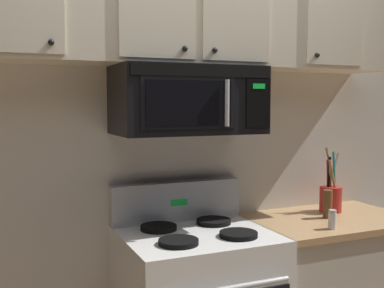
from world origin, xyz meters
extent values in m
cube|color=silver|center=(0.00, 0.79, 1.35)|extent=(5.20, 0.10, 2.70)
cube|color=#B7BABF|center=(0.00, 0.70, 1.01)|extent=(0.76, 0.07, 0.22)
cube|color=#19D83F|center=(0.00, 0.67, 1.01)|extent=(0.10, 0.00, 0.04)
cylinder|color=black|center=(-0.16, 0.28, 0.91)|extent=(0.19, 0.19, 0.02)
cylinder|color=black|center=(0.16, 0.28, 0.91)|extent=(0.19, 0.19, 0.02)
cylinder|color=black|center=(-0.16, 0.56, 0.91)|extent=(0.19, 0.19, 0.02)
cylinder|color=black|center=(0.16, 0.56, 0.91)|extent=(0.19, 0.19, 0.02)
cube|color=black|center=(0.00, 0.54, 1.57)|extent=(0.76, 0.39, 0.35)
cube|color=black|center=(0.00, 0.35, 1.72)|extent=(0.73, 0.01, 0.06)
cube|color=black|center=(-0.07, 0.35, 1.56)|extent=(0.49, 0.01, 0.25)
cube|color=black|center=(-0.08, 0.34, 1.56)|extent=(0.44, 0.01, 0.22)
cube|color=black|center=(0.30, 0.35, 1.56)|extent=(0.14, 0.01, 0.25)
cube|color=#19D83F|center=(0.30, 0.34, 1.65)|extent=(0.07, 0.00, 0.03)
cylinder|color=#B7BABF|center=(0.11, 0.32, 1.56)|extent=(0.02, 0.02, 0.23)
cube|color=beige|center=(0.00, 0.57, 2.02)|extent=(2.50, 0.33, 0.55)
sphere|color=black|center=(-0.70, 0.39, 1.82)|extent=(0.03, 0.03, 0.03)
cube|color=beige|center=(-0.21, 0.40, 2.02)|extent=(0.38, 0.01, 0.51)
sphere|color=black|center=(-0.08, 0.39, 1.82)|extent=(0.03, 0.03, 0.03)
cube|color=beige|center=(0.21, 0.40, 2.02)|extent=(0.38, 0.01, 0.51)
sphere|color=black|center=(0.08, 0.39, 1.82)|extent=(0.03, 0.03, 0.03)
cube|color=beige|center=(0.83, 0.40, 2.02)|extent=(0.38, 0.01, 0.51)
sphere|color=black|center=(0.70, 0.39, 1.82)|extent=(0.03, 0.03, 0.03)
cube|color=tan|center=(0.84, 0.43, 0.88)|extent=(0.93, 0.65, 0.03)
cylinder|color=red|center=(0.94, 0.54, 0.98)|extent=(0.13, 0.13, 0.15)
cylinder|color=#BCBCC1|center=(0.97, 0.56, 1.12)|extent=(0.09, 0.03, 0.27)
cylinder|color=#A87A47|center=(0.94, 0.53, 1.14)|extent=(0.04, 0.10, 0.31)
cylinder|color=red|center=(0.93, 0.55, 1.10)|extent=(0.04, 0.06, 0.24)
cylinder|color=olive|center=(0.94, 0.54, 1.10)|extent=(0.06, 0.06, 0.24)
cylinder|color=teal|center=(0.96, 0.53, 1.13)|extent=(0.06, 0.04, 0.29)
cylinder|color=black|center=(0.92, 0.54, 1.11)|extent=(0.04, 0.03, 0.25)
cylinder|color=white|center=(0.68, 0.21, 0.94)|extent=(0.04, 0.04, 0.09)
cylinder|color=#B7BABF|center=(0.68, 0.21, 0.99)|extent=(0.04, 0.04, 0.02)
cylinder|color=brown|center=(0.82, 0.42, 0.98)|extent=(0.05, 0.05, 0.16)
camera|label=1|loc=(-0.97, -1.75, 1.56)|focal=44.60mm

